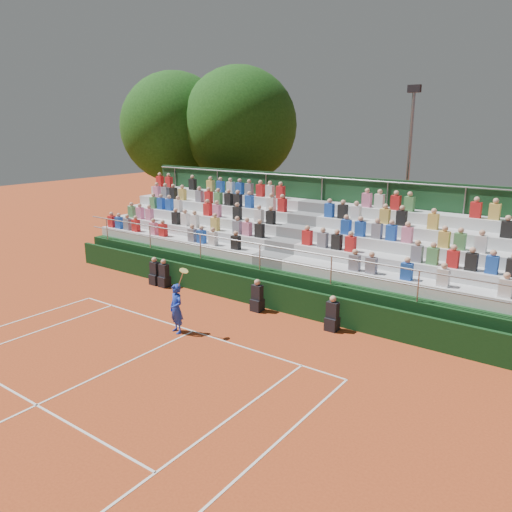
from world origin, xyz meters
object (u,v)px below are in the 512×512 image
Objects in this scene: tennis_player at (176,308)px; tree_east at (239,126)px; floodlight_mast at (409,160)px; tree_west at (175,128)px.

tennis_player is 16.62m from tree_east.
tennis_player is 14.47m from floodlight_mast.
tree_west is 1.17× the size of floodlight_mast.
tree_west is 4.25m from tree_east.
tennis_player is 17.97m from tree_west.
tree_west is at bearing -174.41° from floodlight_mast.
tree_east is at bearing 16.98° from tree_west.
floodlight_mast is (14.38, 1.41, -1.51)m from tree_west.
floodlight_mast is at bearing 79.78° from tennis_player.
tree_east is at bearing 120.17° from tennis_player.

